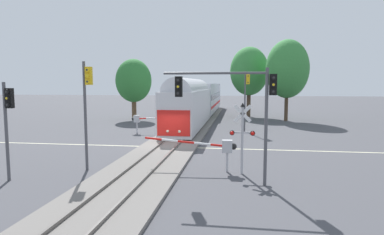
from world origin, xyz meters
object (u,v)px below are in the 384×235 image
traffic_signal_near_right (236,97)px  elm_centre_background (249,71)px  crossing_signal_mast (242,131)px  traffic_signal_near_left (8,115)px  oak_far_right (287,69)px  oak_behind_train (134,81)px  crossing_gate_far (142,119)px  traffic_signal_far_side (246,92)px  traffic_signal_median (87,98)px  crossing_gate_near (218,146)px  commuter_train (201,99)px

traffic_signal_near_right → elm_centre_background: (1.63, 33.94, 2.41)m
crossing_signal_mast → traffic_signal_near_left: size_ratio=0.78×
traffic_signal_near_left → traffic_signal_near_right: (11.29, 0.99, 0.95)m
elm_centre_background → crossing_signal_mast: bearing=-92.3°
traffic_signal_near_left → oak_far_right: 34.92m
oak_far_right → oak_behind_train: bearing=-175.4°
crossing_gate_far → traffic_signal_near_left: size_ratio=1.07×
traffic_signal_far_side → oak_far_right: bearing=63.2°
crossing_signal_mast → crossing_gate_far: bearing=125.5°
traffic_signal_far_side → traffic_signal_near_right: traffic_signal_far_side is taller
crossing_signal_mast → elm_centre_background: (1.27, 32.00, 4.34)m
crossing_gate_far → traffic_signal_near_left: traffic_signal_near_left is taller
traffic_signal_median → oak_behind_train: (-5.67, 25.77, 1.19)m
crossing_gate_near → oak_behind_train: bearing=117.4°
elm_centre_background → oak_far_right: oak_far_right is taller
traffic_signal_near_left → traffic_signal_near_right: size_ratio=0.88×
traffic_signal_near_left → traffic_signal_median: bearing=39.8°
commuter_train → oak_far_right: (11.55, -1.05, 4.05)m
crossing_signal_mast → elm_centre_background: 32.32m
crossing_gate_near → crossing_signal_mast: (1.33, -0.34, 0.96)m
crossing_gate_near → elm_centre_background: size_ratio=0.51×
crossing_gate_far → traffic_signal_far_side: (10.21, 2.53, 2.69)m
crossing_signal_mast → oak_behind_train: oak_behind_train is taller
traffic_signal_median → traffic_signal_near_right: size_ratio=1.08×
crossing_signal_mast → traffic_signal_far_side: size_ratio=0.63×
crossing_gate_far → traffic_signal_near_right: 18.32m
crossing_gate_far → traffic_signal_median: (1.03, -14.00, 2.68)m
crossing_gate_near → oak_far_right: size_ratio=0.49×
commuter_train → crossing_gate_far: (-4.16, -14.46, -1.36)m
commuter_train → traffic_signal_near_right: 30.45m
crossing_gate_near → oak_far_right: bearing=74.5°
crossing_signal_mast → traffic_signal_near_left: (-11.65, -2.93, 0.97)m
traffic_signal_near_right → oak_far_right: oak_far_right is taller
crossing_gate_near → crossing_gate_far: size_ratio=0.98×
traffic_signal_median → traffic_signal_far_side: bearing=60.9°
crossing_gate_far → commuter_train: bearing=73.9°
traffic_signal_median → crossing_gate_near: bearing=6.0°
crossing_signal_mast → oak_far_right: oak_far_right is taller
oak_far_right → traffic_signal_near_right: bearing=-102.5°
commuter_train → crossing_signal_mast: 28.57m
traffic_signal_median → elm_centre_background: (9.91, 32.43, 2.62)m
traffic_signal_median → traffic_signal_far_side: 18.90m
crossing_signal_mast → traffic_signal_median: (-8.64, -0.43, 1.72)m
crossing_signal_mast → traffic_signal_far_side: bearing=88.1°
oak_far_right → oak_behind_train: size_ratio=1.30×
crossing_signal_mast → oak_behind_train: size_ratio=0.47×
commuter_train → oak_behind_train: size_ratio=5.10×
oak_far_right → oak_behind_train: (-20.36, -1.64, -1.54)m
commuter_train → traffic_signal_median: (-3.13, -28.46, 1.33)m
crossing_gate_near → elm_centre_background: (2.60, 31.66, 5.30)m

